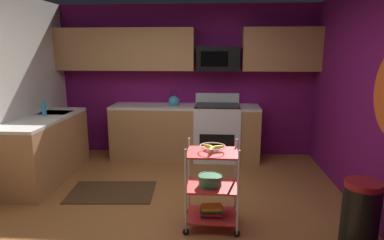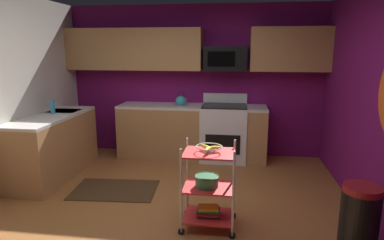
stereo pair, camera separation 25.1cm
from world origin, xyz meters
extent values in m
cube|color=#995B2D|center=(0.00, 0.00, -0.02)|extent=(4.40, 4.80, 0.04)
cube|color=#6B1156|center=(0.00, 2.43, 1.30)|extent=(4.52, 0.06, 2.60)
cube|color=#B27F4C|center=(0.00, 2.10, 0.44)|extent=(2.50, 0.60, 0.88)
cube|color=silver|center=(0.00, 2.10, 0.90)|extent=(2.50, 0.60, 0.04)
cube|color=#B27F4C|center=(-1.90, 0.98, 0.44)|extent=(0.60, 1.64, 0.88)
cube|color=silver|center=(-1.90, 0.98, 0.90)|extent=(0.60, 1.64, 0.04)
cube|color=#B7BABC|center=(-1.90, 1.35, 0.84)|extent=(0.44, 0.36, 0.16)
cube|color=white|center=(0.55, 2.10, 0.46)|extent=(0.76, 0.64, 0.92)
cube|color=black|center=(0.55, 1.78, 0.35)|extent=(0.56, 0.01, 0.32)
cube|color=white|center=(0.55, 2.39, 1.01)|extent=(0.76, 0.06, 0.18)
cube|color=black|center=(0.55, 2.10, 0.93)|extent=(0.72, 0.60, 0.02)
cube|color=#B27F4C|center=(-1.03, 2.23, 1.85)|extent=(2.35, 0.33, 0.70)
cube|color=#B27F4C|center=(1.57, 2.23, 1.85)|extent=(1.25, 0.33, 0.70)
cube|color=black|center=(0.55, 2.21, 1.70)|extent=(0.70, 0.38, 0.40)
cube|color=black|center=(0.49, 2.02, 1.70)|extent=(0.44, 0.01, 0.24)
cylinder|color=silver|center=(0.24, -0.35, 0.47)|extent=(0.02, 0.02, 0.88)
cylinder|color=black|center=(0.24, -0.35, 0.04)|extent=(0.07, 0.02, 0.07)
cylinder|color=silver|center=(0.75, -0.35, 0.47)|extent=(0.02, 0.02, 0.88)
cylinder|color=black|center=(0.75, -0.35, 0.04)|extent=(0.07, 0.02, 0.07)
cylinder|color=silver|center=(0.24, 0.06, 0.47)|extent=(0.02, 0.02, 0.88)
cylinder|color=black|center=(0.24, 0.06, 0.04)|extent=(0.07, 0.02, 0.07)
cylinder|color=silver|center=(0.75, 0.06, 0.47)|extent=(0.02, 0.02, 0.88)
cylinder|color=black|center=(0.75, 0.06, 0.04)|extent=(0.07, 0.02, 0.07)
cube|color=red|center=(0.50, -0.15, 0.12)|extent=(0.52, 0.41, 0.02)
cube|color=red|center=(0.50, -0.15, 0.45)|extent=(0.52, 0.41, 0.02)
cube|color=red|center=(0.50, -0.15, 0.82)|extent=(0.52, 0.41, 0.02)
torus|color=silver|center=(0.50, -0.15, 0.89)|extent=(0.27, 0.27, 0.01)
cylinder|color=silver|center=(0.50, -0.15, 0.84)|extent=(0.12, 0.12, 0.02)
ellipsoid|color=yellow|center=(0.54, -0.13, 0.87)|extent=(0.17, 0.09, 0.04)
ellipsoid|color=yellow|center=(0.46, -0.11, 0.87)|extent=(0.15, 0.14, 0.04)
ellipsoid|color=yellow|center=(0.48, -0.19, 0.87)|extent=(0.08, 0.17, 0.04)
cylinder|color=#387F4C|center=(0.47, -0.15, 0.51)|extent=(0.24, 0.24, 0.11)
torus|color=#387F4C|center=(0.47, -0.15, 0.57)|extent=(0.25, 0.25, 0.01)
cube|color=#1E4C8C|center=(0.50, -0.15, 0.14)|extent=(0.25, 0.16, 0.02)
cube|color=#B22626|center=(0.50, -0.15, 0.16)|extent=(0.23, 0.19, 0.02)
cube|color=#26723F|center=(0.50, -0.15, 0.19)|extent=(0.25, 0.14, 0.03)
cube|color=gold|center=(0.50, -0.15, 0.22)|extent=(0.22, 0.16, 0.03)
sphere|color=teal|center=(-0.19, 2.10, 0.99)|extent=(0.18, 0.18, 0.18)
sphere|color=black|center=(-0.19, 2.10, 1.08)|extent=(0.03, 0.03, 0.03)
cone|color=teal|center=(-0.11, 2.10, 1.01)|extent=(0.09, 0.04, 0.06)
torus|color=black|center=(-0.19, 2.10, 1.10)|extent=(0.12, 0.01, 0.12)
cylinder|color=#2D8CBF|center=(-1.94, 1.10, 1.02)|extent=(0.06, 0.06, 0.20)
cylinder|color=black|center=(1.90, -0.41, 0.30)|extent=(0.34, 0.34, 0.60)
cylinder|color=maroon|center=(1.90, -0.41, 0.63)|extent=(0.33, 0.33, 0.06)
cube|color=#472D19|center=(-0.84, 0.60, 0.01)|extent=(1.15, 0.78, 0.01)
camera|label=1|loc=(0.52, -3.38, 1.86)|focal=30.87mm
camera|label=2|loc=(0.77, -3.35, 1.86)|focal=30.87mm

